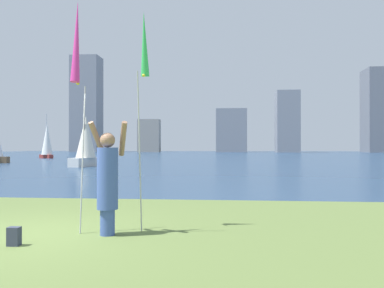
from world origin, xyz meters
The scene contains 12 objects.
ground centered at (0.00, 50.95, -0.06)m, with size 120.00×138.00×0.12m.
person centered at (1.37, 0.09, 0.97)m, with size 0.73×0.54×1.98m.
kite_flag_left centered at (0.85, -0.01, 3.27)m, with size 0.16×0.58×4.08m.
kite_flag_right centered at (1.89, 0.67, 3.34)m, with size 0.16×0.73×4.04m.
bag centered at (0.16, -0.80, 0.14)m, with size 0.18×0.14×0.29m.
sailboat_0 centered at (-20.08, 44.07, 2.24)m, with size 2.50×2.17×5.70m.
sailboat_1 centered at (-7.54, 23.57, 1.87)m, with size 1.77×3.14×5.12m.
skyline_tower_0 centered at (-35.09, 100.29, 12.71)m, with size 7.33×5.99×25.42m.
skyline_tower_1 centered at (-17.93, 99.31, 4.26)m, with size 5.67×3.07×8.51m.
skyline_tower_2 centered at (3.46, 101.79, 5.63)m, with size 7.95×5.04×11.26m.
skyline_tower_3 centered at (17.31, 98.08, 7.59)m, with size 5.57×6.89×15.19m.
skyline_tower_4 centered at (38.29, 99.64, 10.33)m, with size 3.69×7.76×20.66m.
Camera 1 is at (3.51, -6.91, 1.54)m, focal length 38.74 mm.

